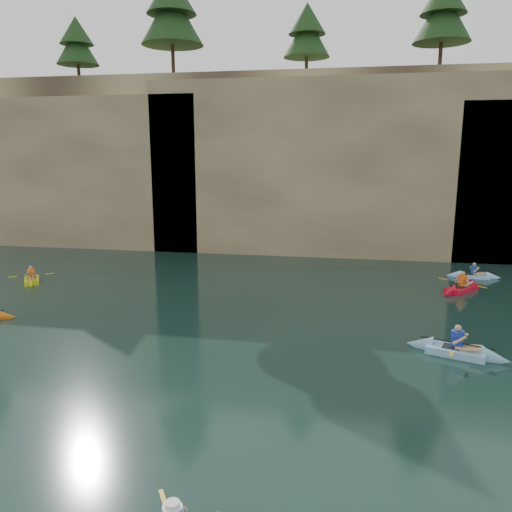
# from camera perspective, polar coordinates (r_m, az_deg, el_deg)

# --- Properties ---
(ground) EXTENTS (160.00, 160.00, 0.00)m
(ground) POSITION_cam_1_polar(r_m,az_deg,el_deg) (12.06, -4.74, -21.13)
(ground) COLOR black
(ground) RESTS_ON ground
(cliff) EXTENTS (70.00, 16.00, 12.00)m
(cliff) POSITION_cam_1_polar(r_m,az_deg,el_deg) (39.85, 6.69, 10.90)
(cliff) COLOR tan
(cliff) RESTS_ON ground
(cliff_slab_west) EXTENTS (26.00, 2.40, 10.56)m
(cliff_slab_west) POSITION_cam_1_polar(r_m,az_deg,el_deg) (39.57, -24.89, 8.86)
(cliff_slab_west) COLOR tan
(cliff_slab_west) RESTS_ON ground
(cliff_slab_center) EXTENTS (24.00, 2.40, 11.40)m
(cliff_slab_center) POSITION_cam_1_polar(r_m,az_deg,el_deg) (32.37, 9.34, 10.12)
(cliff_slab_center) COLOR tan
(cliff_slab_center) RESTS_ON ground
(sea_cave_west) EXTENTS (4.50, 1.00, 4.00)m
(sea_cave_west) POSITION_cam_1_polar(r_m,az_deg,el_deg) (38.16, -22.57, 4.03)
(sea_cave_west) COLOR black
(sea_cave_west) RESTS_ON ground
(sea_cave_center) EXTENTS (3.50, 1.00, 3.20)m
(sea_cave_center) POSITION_cam_1_polar(r_m,az_deg,el_deg) (32.79, -1.48, 3.09)
(sea_cave_center) COLOR black
(sea_cave_center) RESTS_ON ground
(sea_cave_east) EXTENTS (5.00, 1.00, 4.50)m
(sea_cave_east) POSITION_cam_1_polar(r_m,az_deg,el_deg) (32.80, 23.23, 3.29)
(sea_cave_east) COLOR black
(sea_cave_east) RESTS_ON ground
(cliff_pines) EXTENTS (56.00, 6.00, 7.83)m
(cliff_pines) POSITION_cam_1_polar(r_m,az_deg,el_deg) (36.10, 6.49, 26.74)
(cliff_pines) COLOR black
(cliff_pines) RESTS_ON cliff
(kayaker_ltblue_near) EXTENTS (3.32, 2.40, 1.29)m
(kayaker_ltblue_near) POSITION_cam_1_polar(r_m,az_deg,el_deg) (17.94, 21.91, -9.98)
(kayaker_ltblue_near) COLOR #80B6D7
(kayaker_ltblue_near) RESTS_ON ground
(kayaker_red_far) EXTENTS (2.69, 3.02, 1.22)m
(kayaker_red_far) POSITION_cam_1_polar(r_m,az_deg,el_deg) (25.94, 22.44, -3.42)
(kayaker_red_far) COLOR red
(kayaker_red_far) RESTS_ON ground
(kayaker_yellow) EXTENTS (2.01, 2.56, 1.08)m
(kayaker_yellow) POSITION_cam_1_polar(r_m,az_deg,el_deg) (28.05, -24.25, -2.50)
(kayaker_yellow) COLOR yellow
(kayaker_yellow) RESTS_ON ground
(kayaker_ltblue_mid) EXTENTS (2.76, 2.08, 1.04)m
(kayaker_ltblue_mid) POSITION_cam_1_polar(r_m,az_deg,el_deg) (28.90, 23.58, -2.06)
(kayaker_ltblue_mid) COLOR #95C8FA
(kayaker_ltblue_mid) RESTS_ON ground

